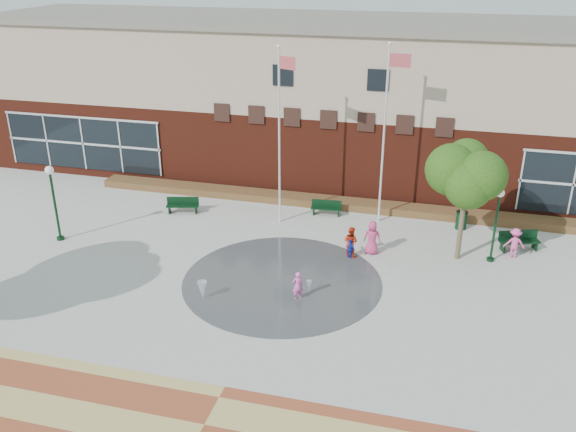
% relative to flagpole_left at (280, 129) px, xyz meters
% --- Properties ---
extents(ground, '(120.00, 120.00, 0.00)m').
position_rel_flagpole_left_xyz_m(ground, '(1.68, -8.88, -4.95)').
color(ground, '#666056').
rests_on(ground, ground).
extents(plaza_concrete, '(46.00, 18.00, 0.01)m').
position_rel_flagpole_left_xyz_m(plaza_concrete, '(1.68, -4.88, -4.94)').
color(plaza_concrete, '#A8A8A0').
rests_on(plaza_concrete, ground).
extents(splash_pad, '(8.40, 8.40, 0.01)m').
position_rel_flagpole_left_xyz_m(splash_pad, '(1.68, -5.88, -4.94)').
color(splash_pad, '#383A3D').
rests_on(splash_pad, ground).
extents(library_building, '(44.40, 10.40, 9.20)m').
position_rel_flagpole_left_xyz_m(library_building, '(1.68, 8.60, -0.30)').
color(library_building, '#5A1D11').
rests_on(library_building, ground).
extents(flower_bed, '(26.00, 1.20, 0.40)m').
position_rel_flagpole_left_xyz_m(flower_bed, '(1.68, 2.72, -4.95)').
color(flower_bed, maroon).
rests_on(flower_bed, ground).
extents(flagpole_left, '(0.97, 0.49, 8.88)m').
position_rel_flagpole_left_xyz_m(flagpole_left, '(0.00, 0.00, 0.00)').
color(flagpole_left, white).
rests_on(flagpole_left, ground).
extents(flagpole_right, '(1.11, 0.19, 9.02)m').
position_rel_flagpole_left_xyz_m(flagpole_right, '(4.91, 1.36, 0.09)').
color(flagpole_right, white).
rests_on(flagpole_right, ground).
extents(lamp_left, '(0.40, 0.40, 3.76)m').
position_rel_flagpole_left_xyz_m(lamp_left, '(-9.72, -4.71, -2.61)').
color(lamp_left, black).
rests_on(lamp_left, ground).
extents(lamp_right, '(0.37, 0.37, 3.48)m').
position_rel_flagpole_left_xyz_m(lamp_right, '(10.27, -1.72, -2.78)').
color(lamp_right, black).
rests_on(lamp_right, ground).
extents(bench_left, '(1.76, 0.88, 0.85)m').
position_rel_flagpole_left_xyz_m(bench_left, '(-5.33, -0.20, -4.67)').
color(bench_left, black).
rests_on(bench_left, ground).
extents(bench_mid, '(1.61, 0.58, 0.79)m').
position_rel_flagpole_left_xyz_m(bench_mid, '(2.09, 1.46, -4.69)').
color(bench_mid, black).
rests_on(bench_mid, ground).
extents(bench_right, '(1.94, 1.14, 0.94)m').
position_rel_flagpole_left_xyz_m(bench_right, '(11.56, -0.30, -4.64)').
color(bench_right, black).
rests_on(bench_right, ground).
extents(trash_can, '(0.57, 0.57, 0.94)m').
position_rel_flagpole_left_xyz_m(trash_can, '(8.96, 1.47, -4.47)').
color(trash_can, black).
rests_on(trash_can, ground).
extents(tree_mid, '(3.17, 3.17, 5.35)m').
position_rel_flagpole_left_xyz_m(tree_mid, '(8.82, -1.84, -1.05)').
color(tree_mid, '#4B3E2A').
rests_on(tree_mid, ground).
extents(water_jet_a, '(0.39, 0.39, 0.76)m').
position_rel_flagpole_left_xyz_m(water_jet_a, '(-1.02, -8.06, -4.95)').
color(water_jet_a, white).
rests_on(water_jet_a, ground).
extents(water_jet_b, '(0.23, 0.23, 0.51)m').
position_rel_flagpole_left_xyz_m(water_jet_b, '(2.98, -6.47, -4.95)').
color(water_jet_b, white).
rests_on(water_jet_b, ground).
extents(child_splash, '(0.54, 0.49, 1.23)m').
position_rel_flagpole_left_xyz_m(child_splash, '(2.65, -7.09, -4.33)').
color(child_splash, '#EF5CB4').
rests_on(child_splash, ground).
extents(adult_red, '(0.87, 0.79, 1.46)m').
position_rel_flagpole_left_xyz_m(adult_red, '(4.09, -2.85, -4.22)').
color(adult_red, red).
rests_on(adult_red, ground).
extents(adult_pink, '(0.81, 0.55, 1.60)m').
position_rel_flagpole_left_xyz_m(adult_pink, '(4.99, -2.35, -4.14)').
color(adult_pink, '#C7386B').
rests_on(adult_pink, ground).
extents(child_blue, '(0.59, 0.48, 0.94)m').
position_rel_flagpole_left_xyz_m(child_blue, '(4.11, -3.09, -4.48)').
color(child_blue, '#192AAF').
rests_on(child_blue, ground).
extents(person_bench, '(0.96, 0.59, 1.43)m').
position_rel_flagpole_left_xyz_m(person_bench, '(11.26, -1.09, -4.23)').
color(person_bench, '#EC4C99').
rests_on(person_bench, ground).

